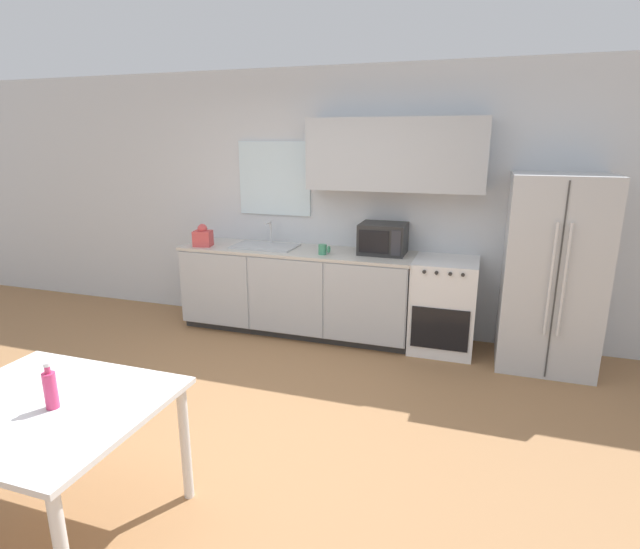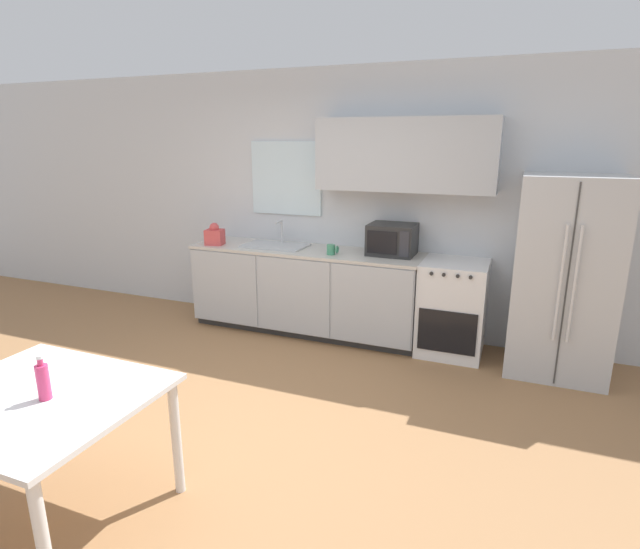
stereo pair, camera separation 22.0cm
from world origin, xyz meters
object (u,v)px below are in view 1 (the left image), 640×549
object	(u,v)px
microwave	(383,239)
oven_range	(443,305)
dining_table	(44,421)
drink_bottle	(50,389)
refrigerator	(552,273)
coffee_mug	(323,249)

from	to	relation	value
microwave	oven_range	bearing A→B (deg)	-7.37
dining_table	drink_bottle	size ratio (longest dim) A/B	4.73
refrigerator	coffee_mug	distance (m)	2.09
refrigerator	dining_table	size ratio (longest dim) A/B	1.53
oven_range	coffee_mug	xyz separation A→B (m)	(-1.17, -0.15, 0.50)
dining_table	drink_bottle	bearing A→B (deg)	-2.63
refrigerator	microwave	distance (m)	1.55
refrigerator	oven_range	bearing A→B (deg)	176.79
oven_range	dining_table	xyz separation A→B (m)	(-1.69, -3.06, 0.20)
oven_range	microwave	distance (m)	0.87
drink_bottle	microwave	bearing A→B (deg)	72.59
refrigerator	microwave	size ratio (longest dim) A/B	3.82
microwave	dining_table	world-z (taller)	microwave
microwave	dining_table	size ratio (longest dim) A/B	0.40
refrigerator	dining_table	distance (m)	3.98
oven_range	dining_table	bearing A→B (deg)	-118.93
refrigerator	dining_table	bearing A→B (deg)	-130.85
dining_table	microwave	bearing A→B (deg)	71.31
oven_range	microwave	size ratio (longest dim) A/B	1.99
oven_range	coffee_mug	distance (m)	1.28
oven_range	refrigerator	bearing A→B (deg)	-3.21
microwave	coffee_mug	world-z (taller)	microwave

